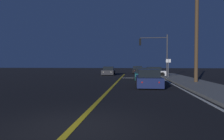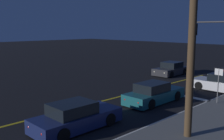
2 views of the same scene
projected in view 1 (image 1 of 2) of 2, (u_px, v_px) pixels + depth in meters
ground_plane at (72, 128)px, 5.36m from camera, size 160.00×160.00×0.00m
sidewalk_right at (202, 86)px, 15.07m from camera, size 3.20×38.02×0.15m
lane_line_center at (113, 86)px, 15.84m from camera, size 0.20×35.90×0.01m
lane_line_edge_right at (177, 86)px, 15.28m from camera, size 0.16×35.90×0.01m
stop_bar at (142, 78)px, 24.55m from camera, size 5.22×0.50×0.01m
car_mid_block_charcoal at (109, 71)px, 31.74m from camera, size 2.09×4.26×1.34m
car_far_approaching_teal at (143, 75)px, 21.66m from camera, size 1.83×4.65×1.34m
car_distant_tail_black at (138, 70)px, 36.81m from camera, size 2.03×4.56×1.34m
car_following_oncoming_navy at (148, 79)px, 15.27m from camera, size 1.94×4.54×1.34m
car_side_waiting_white at (152, 72)px, 27.81m from camera, size 4.24×2.00×1.34m
traffic_signal_near_right at (157, 49)px, 26.49m from camera, size 3.82×0.28×5.66m
utility_pole_right at (197, 27)px, 17.41m from camera, size 1.73×0.32×9.72m
street_sign_corner at (168, 65)px, 23.65m from camera, size 0.56×0.10×2.37m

